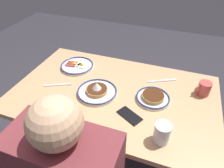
% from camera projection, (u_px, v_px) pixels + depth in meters
% --- Properties ---
extents(ground_plane, '(6.00, 6.00, 0.00)m').
position_uv_depth(ground_plane, '(113.00, 155.00, 1.77)').
color(ground_plane, '#312E35').
extents(dining_table, '(1.32, 0.82, 0.74)m').
position_uv_depth(dining_table, '(114.00, 102.00, 1.37)').
color(dining_table, tan).
rests_on(dining_table, ground_plane).
extents(plate_near_main, '(0.26, 0.26, 0.08)m').
position_uv_depth(plate_near_main, '(97.00, 91.00, 1.29)').
color(plate_near_main, silver).
rests_on(plate_near_main, dining_table).
extents(plate_center_pancakes, '(0.25, 0.25, 0.04)m').
position_uv_depth(plate_center_pancakes, '(77.00, 66.00, 1.53)').
color(plate_center_pancakes, white).
rests_on(plate_center_pancakes, dining_table).
extents(plate_far_companion, '(0.21, 0.21, 0.04)m').
position_uv_depth(plate_far_companion, '(153.00, 97.00, 1.24)').
color(plate_far_companion, white).
rests_on(plate_far_companion, dining_table).
extents(coffee_mug, '(0.10, 0.09, 0.09)m').
position_uv_depth(coffee_mug, '(204.00, 88.00, 1.26)').
color(coffee_mug, '#BF4C47').
rests_on(coffee_mug, dining_table).
extents(drinking_glass, '(0.08, 0.08, 0.11)m').
position_uv_depth(drinking_glass, '(162.00, 134.00, 0.98)').
color(drinking_glass, silver).
rests_on(drinking_glass, dining_table).
extents(cell_phone, '(0.16, 0.13, 0.01)m').
position_uv_depth(cell_phone, '(130.00, 116.00, 1.14)').
color(cell_phone, black).
rests_on(cell_phone, dining_table).
extents(fork_near, '(0.18, 0.10, 0.01)m').
position_uv_depth(fork_near, '(58.00, 85.00, 1.36)').
color(fork_near, silver).
rests_on(fork_near, dining_table).
extents(fork_far, '(0.18, 0.07, 0.01)m').
position_uv_depth(fork_far, '(54.00, 118.00, 1.12)').
color(fork_far, silver).
rests_on(fork_far, dining_table).
extents(butter_knife, '(0.20, 0.12, 0.01)m').
position_uv_depth(butter_knife, '(162.00, 81.00, 1.40)').
color(butter_knife, silver).
rests_on(butter_knife, dining_table).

